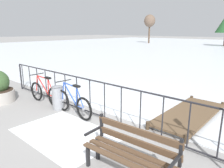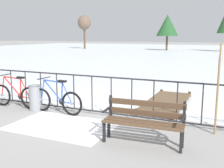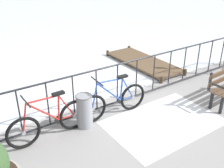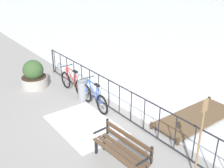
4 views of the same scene
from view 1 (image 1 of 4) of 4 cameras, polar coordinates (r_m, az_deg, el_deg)
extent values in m
plane|color=gray|center=(6.07, -3.98, -8.96)|extent=(160.00, 160.00, 0.00)
cube|color=white|center=(5.30, -12.62, -12.88)|extent=(2.46, 1.64, 0.01)
cylinder|color=#232328|center=(5.74, -4.16, 0.71)|extent=(9.00, 0.04, 0.04)
cylinder|color=#232328|center=(6.04, -3.99, -8.26)|extent=(9.00, 0.04, 0.04)
cylinder|color=#232328|center=(9.53, -23.42, 1.81)|extent=(0.06, 0.06, 1.05)
cylinder|color=#232328|center=(9.37, -22.96, 1.90)|extent=(0.03, 0.03, 0.97)
cylinder|color=#232328|center=(8.86, -21.33, 1.39)|extent=(0.03, 0.03, 0.97)
cylinder|color=#232328|center=(8.36, -19.49, 0.83)|extent=(0.03, 0.03, 0.97)
cylinder|color=#232328|center=(7.87, -17.43, 0.19)|extent=(0.03, 0.03, 0.97)
cylinder|color=#232328|center=(7.40, -15.10, -0.53)|extent=(0.03, 0.03, 0.97)
cylinder|color=#232328|center=(6.94, -12.45, -1.34)|extent=(0.03, 0.03, 0.97)
cylinder|color=#232328|center=(6.49, -9.43, -2.27)|extent=(0.03, 0.03, 0.97)
cylinder|color=#232328|center=(6.07, -5.98, -3.31)|extent=(0.03, 0.03, 0.97)
cylinder|color=#232328|center=(5.68, -2.03, -4.50)|extent=(0.03, 0.03, 0.97)
cylinder|color=#232328|center=(5.32, 2.50, -5.82)|extent=(0.03, 0.03, 0.97)
cylinder|color=#232328|center=(5.01, 7.67, -7.28)|extent=(0.03, 0.03, 0.97)
cylinder|color=#232328|center=(4.74, 13.52, -8.85)|extent=(0.03, 0.03, 0.97)
cylinder|color=#232328|center=(4.53, 20.04, -10.48)|extent=(0.03, 0.03, 0.97)
cylinder|color=#232328|center=(4.38, 27.17, -12.09)|extent=(0.03, 0.03, 0.97)
torus|color=black|center=(5.79, -7.61, -6.71)|extent=(0.66, 0.09, 0.66)
cylinder|color=gray|center=(5.79, -7.61, -6.71)|extent=(0.08, 0.06, 0.08)
torus|color=black|center=(6.61, -13.24, -4.29)|extent=(0.66, 0.09, 0.66)
cylinder|color=gray|center=(6.61, -13.24, -4.29)|extent=(0.08, 0.06, 0.08)
cylinder|color=#2D51B2|center=(5.94, -9.57, -3.34)|extent=(0.08, 0.04, 0.53)
cylinder|color=#2D51B2|center=(6.18, -11.30, -2.57)|extent=(0.61, 0.07, 0.59)
cylinder|color=#2D51B2|center=(6.10, -11.31, -0.23)|extent=(0.63, 0.07, 0.07)
cylinder|color=#2D51B2|center=(5.92, -8.62, -6.19)|extent=(0.34, 0.05, 0.05)
cylinder|color=#2D51B2|center=(5.81, -8.59, -3.80)|extent=(0.32, 0.05, 0.56)
cylinder|color=#2D51B2|center=(6.48, -13.09, -1.99)|extent=(0.16, 0.04, 0.59)
cube|color=black|center=(5.84, -9.58, -0.53)|extent=(0.24, 0.11, 0.05)
cylinder|color=black|center=(6.34, -12.95, 0.85)|extent=(0.06, 0.52, 0.03)
cylinder|color=black|center=(6.04, -9.59, -5.69)|extent=(0.18, 0.03, 0.18)
torus|color=black|center=(6.96, -15.26, -3.47)|extent=(0.66, 0.08, 0.66)
cylinder|color=gray|center=(6.96, -15.26, -3.47)|extent=(0.08, 0.06, 0.08)
torus|color=black|center=(7.82, -19.71, -1.87)|extent=(0.66, 0.08, 0.66)
cylinder|color=gray|center=(7.82, -19.71, -1.87)|extent=(0.08, 0.06, 0.08)
cylinder|color=red|center=(7.14, -16.87, -0.77)|extent=(0.08, 0.04, 0.53)
cylinder|color=red|center=(7.39, -18.23, -0.24)|extent=(0.61, 0.05, 0.59)
cylinder|color=red|center=(7.32, -18.30, 1.74)|extent=(0.63, 0.05, 0.07)
cylinder|color=red|center=(7.09, -16.05, -3.12)|extent=(0.34, 0.04, 0.05)
cylinder|color=red|center=(7.00, -16.10, -1.08)|extent=(0.32, 0.04, 0.56)
cylinder|color=red|center=(7.69, -19.65, 0.12)|extent=(0.16, 0.04, 0.59)
cube|color=black|center=(7.05, -16.95, 1.60)|extent=(0.24, 0.11, 0.05)
cylinder|color=black|center=(7.57, -19.62, 2.54)|extent=(0.04, 0.52, 0.03)
cylinder|color=black|center=(7.22, -16.81, -2.77)|extent=(0.18, 0.03, 0.18)
cube|color=brown|center=(3.69, 5.59, -17.78)|extent=(1.60, 0.19, 0.04)
cube|color=brown|center=(3.58, 4.19, -18.85)|extent=(1.60, 0.19, 0.04)
cube|color=brown|center=(3.48, 2.67, -19.97)|extent=(1.60, 0.19, 0.04)
cube|color=brown|center=(3.69, 6.48, -15.29)|extent=(1.60, 0.15, 0.12)
cube|color=brown|center=(3.60, 6.57, -12.51)|extent=(1.60, 0.15, 0.12)
cube|color=black|center=(3.37, 18.09, -17.36)|extent=(0.05, 0.05, 0.45)
cube|color=black|center=(3.19, 16.38, -19.80)|extent=(0.06, 0.40, 0.04)
cube|color=black|center=(4.02, -6.51, -18.55)|extent=(0.05, 0.06, 0.44)
cube|color=black|center=(4.18, -3.86, -17.08)|extent=(0.05, 0.06, 0.44)
cube|color=black|center=(4.05, -2.83, -11.02)|extent=(0.05, 0.05, 0.45)
cube|color=black|center=(3.90, -5.29, -12.56)|extent=(0.06, 0.40, 0.04)
cylinder|color=gray|center=(6.75, -14.46, -3.71)|extent=(0.34, 0.34, 0.72)
torus|color=#545558|center=(6.65, -14.66, -0.76)|extent=(0.35, 0.35, 0.02)
cube|color=brown|center=(6.38, 20.25, -7.52)|extent=(1.10, 2.82, 0.06)
cylinder|color=#433323|center=(5.41, 9.59, -11.03)|extent=(0.10, 0.10, 0.20)
cylinder|color=#433323|center=(5.02, 19.48, -13.78)|extent=(0.10, 0.10, 0.20)
cylinder|color=#433323|center=(7.80, 20.71, -3.76)|extent=(0.10, 0.10, 0.20)
cylinder|color=#433323|center=(7.54, 27.73, -5.13)|extent=(0.10, 0.10, 0.20)
cylinder|color=brown|center=(41.31, 10.00, 13.21)|extent=(0.29, 0.29, 3.49)
ellipsoid|color=brown|center=(41.34, 10.15, 16.48)|extent=(2.05, 2.05, 2.26)
camera|label=2|loc=(2.46, -129.34, -15.45)|focal=43.05mm
camera|label=3|loc=(7.58, -55.55, 14.63)|focal=41.81mm
camera|label=4|loc=(3.19, 156.36, 27.91)|focal=43.49mm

